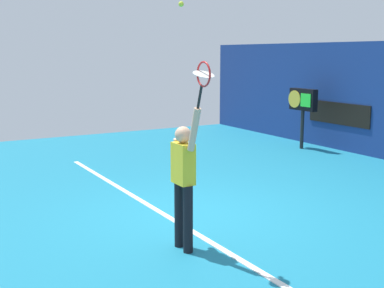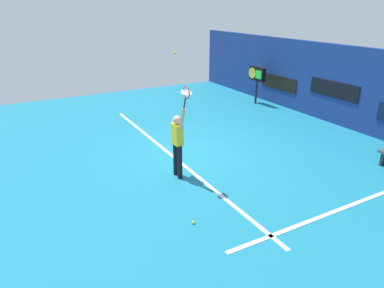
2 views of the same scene
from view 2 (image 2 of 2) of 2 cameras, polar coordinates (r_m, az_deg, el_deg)
The scene contains 11 objects.
ground_plane at distance 10.75m, azimuth -1.17°, elevation -1.54°, with size 18.00×18.00×0.00m, color teal.
back_wall at distance 14.36m, azimuth 22.60°, elevation 8.96°, with size 18.00×0.20×2.94m, color navy.
sponsor_banner_center at distance 14.30m, azimuth 22.20°, elevation 8.28°, with size 2.20×0.03×0.60m, color black.
sponsor_banner_portside at distance 16.36m, azimuth 13.99°, elevation 9.72°, with size 2.20×0.03×0.60m, color black.
court_baseline at distance 10.57m, azimuth -3.26°, elevation -1.96°, with size 10.00×0.10×0.01m, color white.
court_sideline at distance 8.91m, azimuth 24.88°, elevation -8.98°, with size 0.10×7.00×0.01m, color white.
tennis_player at distance 8.95m, azimuth -2.38°, elevation 0.49°, with size 0.67×0.31×1.98m.
tennis_racket at distance 8.12m, azimuth -0.97°, elevation 8.22°, with size 0.39×0.27×0.63m.
tennis_ball at distance 8.33m, azimuth -2.83°, elevation 14.71°, with size 0.07×0.07×0.07m, color #CCE033.
scoreboard_clock at distance 16.28m, azimuth 10.62°, elevation 11.00°, with size 0.96×0.20×1.68m.
spare_ball at distance 7.46m, azimuth 0.22°, elevation -12.72°, with size 0.07×0.07×0.07m, color #CCE033.
Camera 2 is at (8.74, -4.57, 4.27)m, focal length 32.53 mm.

